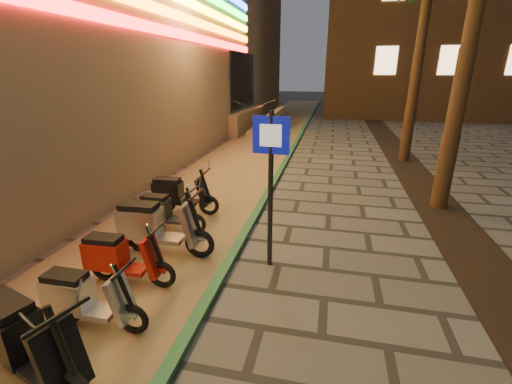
% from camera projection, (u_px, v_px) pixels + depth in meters
% --- Properties ---
extents(parking_strip, '(3.40, 60.00, 0.01)m').
position_uv_depth(parking_strip, '(238.00, 164.00, 12.91)').
color(parking_strip, '#8C7251').
rests_on(parking_strip, ground).
extents(green_curb, '(0.18, 60.00, 0.10)m').
position_uv_depth(green_curb, '(283.00, 166.00, 12.54)').
color(green_curb, '#24623C').
rests_on(green_curb, ground).
extents(planting_strip, '(1.20, 40.00, 0.02)m').
position_uv_depth(planting_strip, '(464.00, 242.00, 7.04)').
color(planting_strip, black).
rests_on(planting_strip, ground).
extents(pedestrian_sign, '(0.61, 0.11, 2.75)m').
position_uv_depth(pedestrian_sign, '(271.00, 170.00, 5.65)').
color(pedestrian_sign, black).
rests_on(pedestrian_sign, ground).
extents(scooter_4, '(1.80, 0.94, 1.28)m').
position_uv_depth(scooter_4, '(24.00, 341.00, 3.72)').
color(scooter_4, black).
rests_on(scooter_4, ground).
extents(scooter_5, '(1.47, 0.52, 1.04)m').
position_uv_depth(scooter_5, '(83.00, 298.00, 4.59)').
color(scooter_5, black).
rests_on(scooter_5, ground).
extents(scooter_6, '(1.53, 0.54, 1.08)m').
position_uv_depth(scooter_6, '(119.00, 258.00, 5.56)').
color(scooter_6, black).
rests_on(scooter_6, ground).
extents(scooter_7, '(1.85, 0.65, 1.31)m').
position_uv_depth(scooter_7, '(155.00, 226.00, 6.46)').
color(scooter_7, black).
rests_on(scooter_7, ground).
extents(scooter_8, '(1.47, 0.52, 1.04)m').
position_uv_depth(scooter_8, '(165.00, 211.00, 7.44)').
color(scooter_8, black).
rests_on(scooter_8, ground).
extents(scooter_9, '(1.64, 0.57, 1.15)m').
position_uv_depth(scooter_9, '(178.00, 194.00, 8.35)').
color(scooter_9, black).
rests_on(scooter_9, ground).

